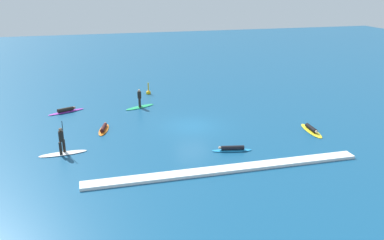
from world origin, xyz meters
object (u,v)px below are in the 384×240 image
object	(u,v)px
surfer_on_blue_board	(232,149)
surfer_on_orange_board	(104,129)
surfer_on_green_board	(140,103)
surfer_on_yellow_board	(311,130)
marker_buoy	(148,92)
surfer_on_purple_board	(66,111)
surfer_on_white_board	(62,147)

from	to	relation	value
surfer_on_blue_board	surfer_on_orange_board	world-z (taller)	surfer_on_blue_board
surfer_on_green_board	surfer_on_yellow_board	bearing A→B (deg)	116.10
surfer_on_blue_board	marker_buoy	xyz separation A→B (m)	(-3.17, 15.67, 0.03)
surfer_on_purple_board	marker_buoy	world-z (taller)	marker_buoy
surfer_on_purple_board	marker_buoy	xyz separation A→B (m)	(7.80, 4.13, 0.02)
surfer_on_white_board	surfer_on_purple_board	size ratio (longest dim) A/B	0.99
surfer_on_white_board	marker_buoy	bearing A→B (deg)	54.41
surfer_on_orange_board	surfer_on_white_board	size ratio (longest dim) A/B	0.85
surfer_on_white_board	surfer_on_purple_board	distance (m)	9.23
surfer_on_blue_board	surfer_on_green_board	xyz separation A→B (m)	(-4.63, 11.37, 0.30)
surfer_on_yellow_board	surfer_on_purple_board	bearing A→B (deg)	-113.32
surfer_on_blue_board	marker_buoy	world-z (taller)	marker_buoy
surfer_on_orange_board	surfer_on_yellow_board	size ratio (longest dim) A/B	0.82
marker_buoy	surfer_on_purple_board	bearing A→B (deg)	-152.13
surfer_on_orange_board	surfer_on_green_board	bearing A→B (deg)	-20.71
surfer_on_orange_board	surfer_on_purple_board	world-z (taller)	surfer_on_purple_board
surfer_on_orange_board	surfer_on_white_board	world-z (taller)	surfer_on_white_board
surfer_on_blue_board	surfer_on_white_board	xyz separation A→B (m)	(-10.92, 2.32, 0.34)
marker_buoy	surfer_on_white_board	bearing A→B (deg)	-120.13
surfer_on_white_board	marker_buoy	size ratio (longest dim) A/B	2.48
surfer_on_orange_board	surfer_on_white_board	xyz separation A→B (m)	(-2.85, -3.89, 0.35)
surfer_on_blue_board	surfer_on_white_board	size ratio (longest dim) A/B	0.88
surfer_on_white_board	surfer_on_purple_board	bearing A→B (deg)	84.89
surfer_on_orange_board	surfer_on_white_board	bearing A→B (deg)	156.92
surfer_on_yellow_board	surfer_on_white_board	distance (m)	18.01
surfer_on_blue_board	marker_buoy	size ratio (longest dim) A/B	2.18
surfer_on_yellow_board	marker_buoy	bearing A→B (deg)	-138.59
surfer_on_purple_board	surfer_on_green_board	world-z (taller)	surfer_on_green_board
surfer_on_purple_board	marker_buoy	distance (m)	8.83
surfer_on_yellow_board	surfer_on_green_board	distance (m)	14.99
surfer_on_blue_board	surfer_on_white_board	world-z (taller)	surfer_on_white_board
surfer_on_blue_board	surfer_on_green_board	distance (m)	12.28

